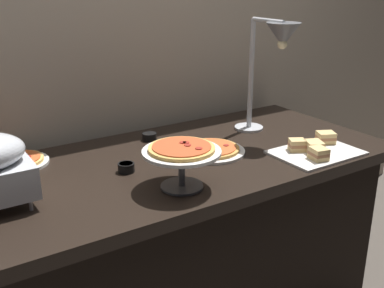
% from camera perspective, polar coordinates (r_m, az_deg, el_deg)
% --- Properties ---
extents(back_wall, '(4.40, 0.04, 2.40)m').
position_cam_1_polar(back_wall, '(2.25, -9.31, 12.59)').
color(back_wall, tan).
rests_on(back_wall, ground_plane).
extents(buffet_table, '(1.90, 0.84, 0.76)m').
position_cam_1_polar(buffet_table, '(2.10, -2.36, -11.50)').
color(buffet_table, black).
rests_on(buffet_table, ground_plane).
extents(heat_lamp, '(0.15, 0.34, 0.54)m').
position_cam_1_polar(heat_lamp, '(2.12, 10.19, 11.51)').
color(heat_lamp, '#B7BABF').
rests_on(heat_lamp, buffet_table).
extents(pizza_plate_front, '(0.29, 0.29, 0.03)m').
position_cam_1_polar(pizza_plate_front, '(2.00, 2.33, -0.72)').
color(pizza_plate_front, white).
rests_on(pizza_plate_front, buffet_table).
extents(pizza_plate_center, '(0.25, 0.25, 0.03)m').
position_cam_1_polar(pizza_plate_center, '(2.01, -20.51, -1.98)').
color(pizza_plate_center, white).
rests_on(pizza_plate_center, buffet_table).
extents(pizza_plate_raised_stand, '(0.28, 0.28, 0.16)m').
position_cam_1_polar(pizza_plate_raised_stand, '(1.64, -1.27, -1.26)').
color(pizza_plate_raised_stand, '#595B60').
rests_on(pizza_plate_raised_stand, buffet_table).
extents(sandwich_platter, '(0.36, 0.26, 0.06)m').
position_cam_1_polar(sandwich_platter, '(2.06, 14.80, -0.61)').
color(sandwich_platter, white).
rests_on(sandwich_platter, buffet_table).
extents(sauce_cup_near, '(0.07, 0.07, 0.03)m').
position_cam_1_polar(sauce_cup_near, '(2.16, -5.20, 0.94)').
color(sauce_cup_near, black).
rests_on(sauce_cup_near, buffet_table).
extents(sauce_cup_far, '(0.06, 0.06, 0.04)m').
position_cam_1_polar(sauce_cup_far, '(1.82, -8.02, -2.81)').
color(sauce_cup_far, black).
rests_on(sauce_cup_far, buffet_table).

